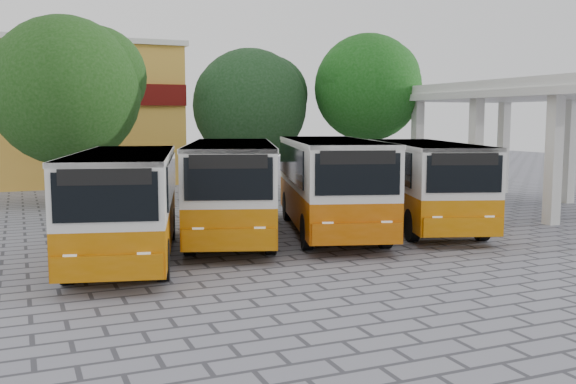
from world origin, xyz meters
name	(u,v)px	position (x,y,z in m)	size (l,w,h in m)	color
ground	(394,251)	(0.00, 0.00, 0.00)	(90.00, 90.00, 0.00)	slate
terminal_shelter	(565,93)	(10.50, 4.00, 4.91)	(6.80, 15.80, 5.40)	silver
shophouse_block	(0,113)	(-11.00, 25.99, 4.16)	(20.40, 10.40, 8.30)	gold
bus_far_left	(126,198)	(-7.41, 1.98, 1.71)	(4.42, 8.65, 2.96)	#B05F00
bus_centre_left	(232,183)	(-3.73, 3.96, 1.79)	(5.21, 9.13, 3.09)	#B06000
bus_centre_right	(331,179)	(-0.36, 3.49, 1.83)	(5.09, 9.29, 3.16)	#B04F00
bus_far_right	(425,179)	(3.23, 3.20, 1.74)	(5.13, 8.91, 3.01)	#BD6800
tree_left	(67,86)	(-7.98, 14.08, 5.28)	(6.85, 6.53, 8.33)	#312415
tree_middle	(251,102)	(0.74, 14.59, 4.69)	(5.95, 5.67, 7.33)	black
tree_right	(369,84)	(6.28, 12.56, 5.58)	(5.63, 5.36, 8.09)	#342113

